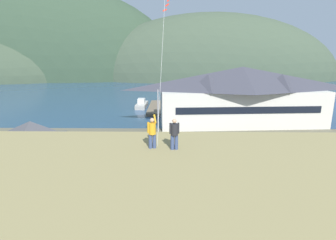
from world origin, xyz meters
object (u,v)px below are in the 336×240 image
object	(u,v)px
storage_shed_near_lot	(32,142)
person_companion	(174,133)
parked_car_back_row_left	(215,147)
parking_light_pole	(158,113)
parked_car_front_row_red	(320,169)
person_kite_flyer	(152,132)
harbor_lodge	(241,94)
wharf_dock	(156,108)
parked_car_corner_spot	(130,147)
parked_car_mid_row_near	(113,169)
moored_boat_outer_mooring	(171,104)
parked_car_mid_row_center	(87,148)
moored_boat_wharfside	(142,104)
parked_car_lone_by_shed	(265,170)
parked_car_mid_row_far	(297,145)
parked_car_front_row_silver	(189,164)

from	to	relation	value
storage_shed_near_lot	person_companion	world-z (taller)	person_companion
parked_car_back_row_left	parking_light_pole	bearing A→B (deg)	147.70
parked_car_front_row_red	person_kite_flyer	size ratio (longest dim) A/B	2.30
harbor_lodge	person_kite_flyer	xyz separation A→B (m)	(-12.98, -30.87, 2.34)
wharf_dock	parked_car_front_row_red	distance (m)	38.70
harbor_lodge	parked_car_front_row_red	world-z (taller)	harbor_lodge
storage_shed_near_lot	parked_car_corner_spot	size ratio (longest dim) A/B	1.64
storage_shed_near_lot	parked_car_mid_row_near	xyz separation A→B (m)	(9.37, -3.35, -1.49)
harbor_lodge	person_kite_flyer	distance (m)	33.57
moored_boat_outer_mooring	parked_car_back_row_left	bearing A→B (deg)	-79.97
parked_car_mid_row_near	person_companion	distance (m)	13.03
harbor_lodge	person_kite_flyer	world-z (taller)	harbor_lodge
person_kite_flyer	harbor_lodge	bearing A→B (deg)	67.19
parked_car_mid_row_center	parked_car_corner_spot	world-z (taller)	same
harbor_lodge	moored_boat_wharfside	size ratio (longest dim) A/B	4.29
parked_car_lone_by_shed	parked_car_front_row_red	distance (m)	5.29
parked_car_mid_row_far	parked_car_mid_row_near	size ratio (longest dim) A/B	0.98
parked_car_lone_by_shed	person_kite_flyer	world-z (taller)	person_kite_flyer
parked_car_mid_row_far	parked_car_lone_by_shed	bearing A→B (deg)	-131.04
person_kite_flyer	parked_car_corner_spot	bearing A→B (deg)	103.78
wharf_dock	parked_car_mid_row_near	distance (m)	34.55
moored_boat_outer_mooring	parked_car_mid_row_center	bearing A→B (deg)	-107.43
parked_car_mid_row_center	parked_car_lone_by_shed	world-z (taller)	same
wharf_dock	person_companion	world-z (taller)	person_companion
parking_light_pole	parked_car_mid_row_center	bearing A→B (deg)	-149.09
parked_car_mid_row_center	parked_car_back_row_left	world-z (taller)	same
moored_boat_wharfside	parked_car_back_row_left	distance (m)	32.21
moored_boat_wharfside	parked_car_front_row_red	bearing A→B (deg)	-59.67
moored_boat_wharfside	parked_car_back_row_left	xyz separation A→B (m)	(12.11, -29.84, 0.34)
wharf_dock	parked_car_mid_row_center	distance (m)	29.30
parked_car_lone_by_shed	parking_light_pole	world-z (taller)	parking_light_pole
moored_boat_outer_mooring	parked_car_back_row_left	xyz separation A→B (m)	(5.45, -30.79, 0.34)
storage_shed_near_lot	moored_boat_wharfside	xyz separation A→B (m)	(8.14, 32.90, -1.84)
parked_car_back_row_left	parked_car_mid_row_near	bearing A→B (deg)	-149.52
wharf_dock	parked_car_front_row_red	world-z (taller)	parked_car_front_row_red
parked_car_mid_row_center	person_companion	bearing A→B (deg)	-56.88
parked_car_mid_row_center	parking_light_pole	xyz separation A→B (m)	(8.23, 4.93, 3.21)
parked_car_front_row_silver	parked_car_front_row_red	distance (m)	12.55
parked_car_mid_row_center	moored_boat_wharfside	bearing A→B (deg)	84.06
harbor_lodge	parked_car_corner_spot	xyz separation A→B (m)	(-16.85, -15.09, -4.15)
moored_boat_outer_mooring	parked_car_mid_row_far	distance (m)	33.73
person_kite_flyer	wharf_dock	bearing A→B (deg)	93.10
parked_car_mid_row_center	moored_boat_outer_mooring	bearing A→B (deg)	72.57
parked_car_mid_row_center	parked_car_mid_row_near	world-z (taller)	same
wharf_dock	parked_car_mid_row_center	bearing A→B (deg)	-103.00
harbor_lodge	parked_car_lone_by_shed	size ratio (longest dim) A/B	6.92
wharf_dock	parked_car_mid_row_near	world-z (taller)	parked_car_mid_row_near
parked_car_mid_row_center	parked_car_front_row_silver	distance (m)	12.73
parked_car_mid_row_near	parking_light_pole	world-z (taller)	parking_light_pole
parked_car_front_row_silver	parked_car_lone_by_shed	size ratio (longest dim) A/B	1.00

